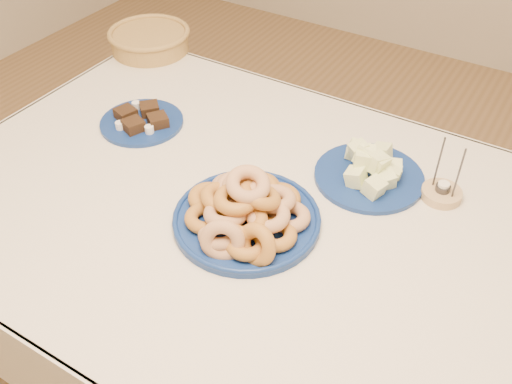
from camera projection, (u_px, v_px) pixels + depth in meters
ground at (264, 382)px, 1.85m from camera, size 5.00×5.00×0.00m
dining_table at (266, 243)px, 1.42m from camera, size 1.71×1.11×0.75m
donut_platter at (246, 212)px, 1.30m from camera, size 0.42×0.42×0.16m
melon_plate at (370, 170)px, 1.43m from camera, size 0.30×0.30×0.10m
brownie_plate at (142, 120)px, 1.63m from camera, size 0.31×0.31×0.04m
wicker_basket at (150, 39)px, 1.96m from camera, size 0.32×0.32×0.07m
candle_holder at (442, 193)px, 1.39m from camera, size 0.12×0.12×0.16m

